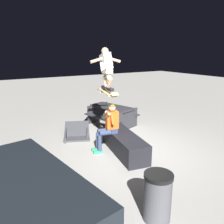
{
  "coord_description": "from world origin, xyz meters",
  "views": [
    {
      "loc": [
        -4.97,
        3.62,
        2.79
      ],
      "look_at": [
        0.29,
        0.4,
        1.14
      ],
      "focal_mm": 36.71,
      "sensor_mm": 36.0,
      "label": 1
    }
  ],
  "objects": [
    {
      "name": "picnic_table_back",
      "position": [
        2.29,
        -0.82,
        0.5
      ],
      "size": [
        2.02,
        1.78,
        0.75
      ],
      "color": "#28282D",
      "rests_on": "ground"
    },
    {
      "name": "ground_plane",
      "position": [
        0.0,
        0.0,
        0.0
      ],
      "size": [
        40.0,
        40.0,
        0.0
      ],
      "primitive_type": "plane",
      "color": "gray"
    },
    {
      "name": "person_sitting_on_ledge",
      "position": [
        0.32,
        0.51,
        0.78
      ],
      "size": [
        0.6,
        0.78,
        1.38
      ],
      "color": "#2D3856",
      "rests_on": "ground"
    },
    {
      "name": "trash_bin",
      "position": [
        -2.52,
        1.23,
        0.43
      ],
      "size": [
        0.49,
        0.49,
        0.85
      ],
      "color": "#47474C",
      "rests_on": "ground"
    },
    {
      "name": "skateboard",
      "position": [
        0.38,
        0.49,
        1.69
      ],
      "size": [
        1.03,
        0.3,
        0.14
      ],
      "color": "#AD8451"
    },
    {
      "name": "kicker_ramp",
      "position": [
        1.92,
        0.81,
        0.07
      ],
      "size": [
        1.46,
        1.26,
        0.45
      ],
      "color": "#38383D",
      "rests_on": "ground"
    },
    {
      "name": "skater_airborne",
      "position": [
        0.44,
        0.49,
        2.38
      ],
      "size": [
        0.63,
        0.89,
        1.12
      ],
      "color": "black"
    },
    {
      "name": "ledge_box_main",
      "position": [
        -0.04,
        0.2,
        0.27
      ],
      "size": [
        2.1,
        1.0,
        0.54
      ],
      "primitive_type": "cube",
      "rotation": [
        0.0,
        0.0,
        -0.2
      ],
      "color": "black",
      "rests_on": "ground"
    }
  ]
}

